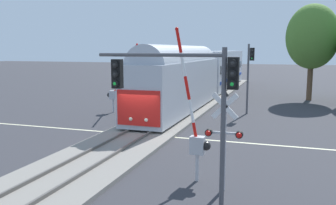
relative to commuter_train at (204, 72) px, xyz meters
name	(u,v)px	position (x,y,z in m)	size (l,w,h in m)	color
ground_plane	(141,135)	(0.00, -17.54, -2.79)	(220.00, 220.00, 0.00)	#333338
road_centre_stripe	(141,135)	(0.00, -17.54, -2.79)	(44.00, 0.20, 0.01)	beige
railway_track	(141,133)	(0.00, -17.54, -2.70)	(4.40, 80.00, 0.32)	gray
commuter_train	(204,72)	(0.00, 0.00, 0.00)	(3.04, 38.57, 5.16)	#B2B7C1
crossing_gate_near	(196,133)	(5.07, -24.03, -0.87)	(1.46, 0.40, 5.99)	#B7B7BC
crossing_signal_mast	(224,130)	(6.26, -24.72, -0.51)	(1.36, 0.44, 3.73)	#B2B2B7
crossing_gate_far	(115,90)	(-4.91, -11.04, -0.90)	(2.78, 0.40, 5.62)	#B7B7BC
traffic_signal_near_right	(185,87)	(5.19, -26.18, 1.15)	(4.78, 0.38, 5.22)	#4C4C51
traffic_signal_far_side	(250,67)	(5.50, -8.19, 0.94)	(0.53, 0.38, 5.57)	#4C4C51
oak_far_right	(312,37)	(10.55, 1.79, 3.59)	(5.12, 5.12, 9.63)	brown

